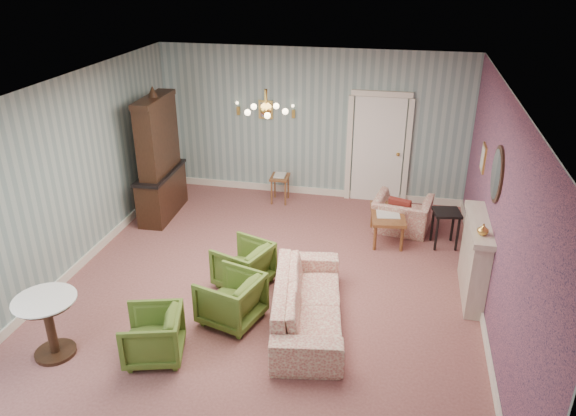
% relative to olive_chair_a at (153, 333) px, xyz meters
% --- Properties ---
extents(floor, '(7.00, 7.00, 0.00)m').
position_rel_olive_chair_a_xyz_m(floor, '(0.97, 1.81, -0.35)').
color(floor, '#935B55').
rests_on(floor, ground).
extents(ceiling, '(7.00, 7.00, 0.00)m').
position_rel_olive_chair_a_xyz_m(ceiling, '(0.97, 1.81, 2.55)').
color(ceiling, white).
rests_on(ceiling, ground).
extents(wall_back, '(6.00, 0.00, 6.00)m').
position_rel_olive_chair_a_xyz_m(wall_back, '(0.97, 5.31, 1.10)').
color(wall_back, gray).
rests_on(wall_back, ground).
extents(wall_front, '(6.00, 0.00, 6.00)m').
position_rel_olive_chair_a_xyz_m(wall_front, '(0.97, -1.69, 1.10)').
color(wall_front, gray).
rests_on(wall_front, ground).
extents(wall_left, '(0.00, 7.00, 7.00)m').
position_rel_olive_chair_a_xyz_m(wall_left, '(-2.03, 1.81, 1.10)').
color(wall_left, gray).
rests_on(wall_left, ground).
extents(wall_right, '(0.00, 7.00, 7.00)m').
position_rel_olive_chair_a_xyz_m(wall_right, '(3.97, 1.81, 1.10)').
color(wall_right, gray).
rests_on(wall_right, ground).
extents(wall_right_floral, '(0.00, 7.00, 7.00)m').
position_rel_olive_chair_a_xyz_m(wall_right_floral, '(3.96, 1.81, 1.10)').
color(wall_right_floral, '#BB5D70').
rests_on(wall_right_floral, ground).
extents(door, '(1.12, 0.12, 2.16)m').
position_rel_olive_chair_a_xyz_m(door, '(2.27, 5.27, 0.73)').
color(door, white).
rests_on(door, floor).
extents(olive_chair_a, '(0.79, 0.82, 0.69)m').
position_rel_olive_chair_a_xyz_m(olive_chair_a, '(0.00, 0.00, 0.00)').
color(olive_chair_a, '#4F6B25').
rests_on(olive_chair_a, floor).
extents(olive_chair_b, '(0.85, 0.88, 0.74)m').
position_rel_olive_chair_a_xyz_m(olive_chair_b, '(0.69, 0.90, 0.03)').
color(olive_chair_b, '#4F6B25').
rests_on(olive_chair_b, floor).
extents(olive_chair_c, '(0.87, 0.89, 0.73)m').
position_rel_olive_chair_a_xyz_m(olive_chair_c, '(0.60, 1.78, 0.02)').
color(olive_chair_c, '#4F6B25').
rests_on(olive_chair_c, floor).
extents(sofa_chintz, '(0.98, 2.28, 0.86)m').
position_rel_olive_chair_a_xyz_m(sofa_chintz, '(1.69, 1.06, 0.08)').
color(sofa_chintz, '#A64643').
rests_on(sofa_chintz, floor).
extents(wingback_chair, '(1.04, 0.76, 0.83)m').
position_rel_olive_chair_a_xyz_m(wingback_chair, '(2.82, 4.03, 0.07)').
color(wingback_chair, '#A64643').
rests_on(wingback_chair, floor).
extents(dresser, '(0.55, 1.43, 2.36)m').
position_rel_olive_chair_a_xyz_m(dresser, '(-1.54, 3.78, 0.83)').
color(dresser, black).
rests_on(dresser, floor).
extents(fireplace, '(0.30, 1.40, 1.16)m').
position_rel_olive_chair_a_xyz_m(fireplace, '(3.83, 2.21, 0.23)').
color(fireplace, beige).
rests_on(fireplace, floor).
extents(mantel_vase, '(0.15, 0.15, 0.15)m').
position_rel_olive_chair_a_xyz_m(mantel_vase, '(3.81, 1.81, 0.89)').
color(mantel_vase, gold).
rests_on(mantel_vase, fireplace).
extents(oval_mirror, '(0.04, 0.76, 0.84)m').
position_rel_olive_chair_a_xyz_m(oval_mirror, '(3.93, 2.21, 1.50)').
color(oval_mirror, white).
rests_on(oval_mirror, wall_right).
extents(framed_print, '(0.04, 0.34, 0.42)m').
position_rel_olive_chair_a_xyz_m(framed_print, '(3.94, 3.56, 1.25)').
color(framed_print, gold).
rests_on(framed_print, wall_right).
extents(coffee_table, '(0.66, 1.04, 0.50)m').
position_rel_olive_chair_a_xyz_m(coffee_table, '(2.57, 3.66, -0.10)').
color(coffee_table, brown).
rests_on(coffee_table, floor).
extents(side_table_black, '(0.49, 0.49, 0.63)m').
position_rel_olive_chair_a_xyz_m(side_table_black, '(3.52, 3.61, -0.03)').
color(side_table_black, black).
rests_on(side_table_black, floor).
extents(pedestal_table, '(0.78, 0.78, 0.80)m').
position_rel_olive_chair_a_xyz_m(pedestal_table, '(-1.21, -0.20, 0.05)').
color(pedestal_table, black).
rests_on(pedestal_table, floor).
extents(nesting_table, '(0.37, 0.46, 0.58)m').
position_rel_olive_chair_a_xyz_m(nesting_table, '(0.46, 4.81, -0.06)').
color(nesting_table, brown).
rests_on(nesting_table, floor).
extents(gilt_mirror_back, '(0.28, 0.06, 0.36)m').
position_rel_olive_chair_a_xyz_m(gilt_mirror_back, '(0.07, 5.27, 1.35)').
color(gilt_mirror_back, gold).
rests_on(gilt_mirror_back, wall_back).
extents(sconce_left, '(0.16, 0.12, 0.30)m').
position_rel_olive_chair_a_xyz_m(sconce_left, '(-0.48, 5.25, 1.35)').
color(sconce_left, gold).
rests_on(sconce_left, wall_back).
extents(sconce_right, '(0.16, 0.12, 0.30)m').
position_rel_olive_chair_a_xyz_m(sconce_right, '(0.62, 5.25, 1.35)').
color(sconce_right, gold).
rests_on(sconce_right, wall_back).
extents(chandelier, '(0.56, 0.56, 0.36)m').
position_rel_olive_chair_a_xyz_m(chandelier, '(0.97, 1.81, 2.28)').
color(chandelier, gold).
rests_on(chandelier, ceiling).
extents(burgundy_cushion, '(0.41, 0.28, 0.39)m').
position_rel_olive_chair_a_xyz_m(burgundy_cushion, '(2.77, 3.88, 0.13)').
color(burgundy_cushion, maroon).
rests_on(burgundy_cushion, wingback_chair).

